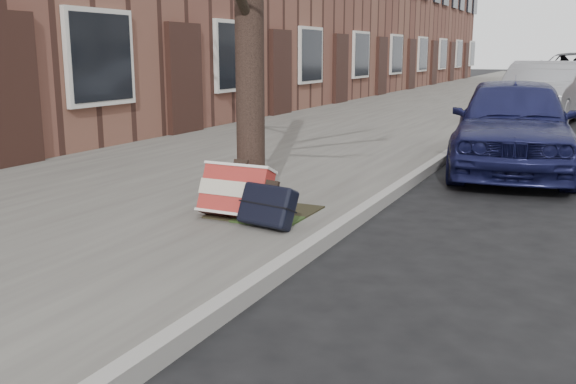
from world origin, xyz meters
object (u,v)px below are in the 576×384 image
at_px(car_near_front, 512,124).
at_px(suitcase_navy, 268,205).
at_px(suitcase_red, 236,191).
at_px(car_near_mid, 544,93).

bearing_deg(car_near_front, suitcase_navy, -115.92).
bearing_deg(suitcase_red, car_near_mid, 82.12).
bearing_deg(car_near_front, suitcase_red, -121.26).
bearing_deg(car_near_front, car_near_mid, 83.12).
bearing_deg(suitcase_navy, suitcase_red, 169.35).
bearing_deg(suitcase_red, car_near_front, 67.72).
distance_m(suitcase_navy, car_near_mid, 11.02).
bearing_deg(car_near_mid, car_near_front, -81.96).
distance_m(suitcase_red, car_near_front, 4.59).
height_order(car_near_front, car_near_mid, car_near_mid).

